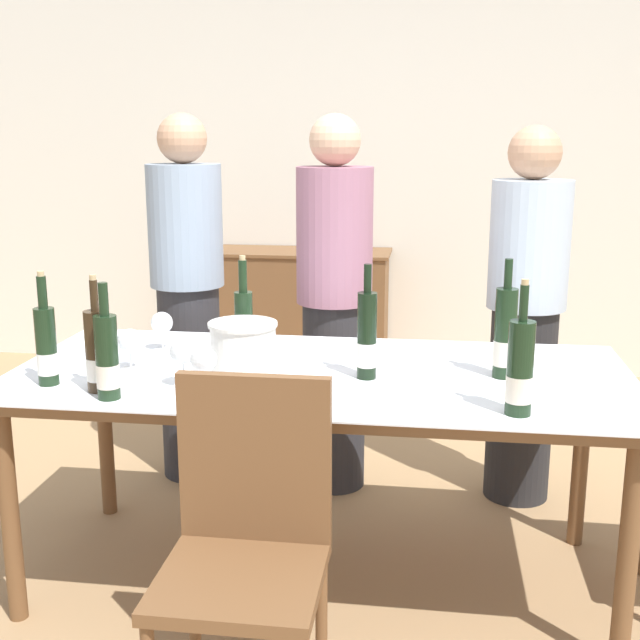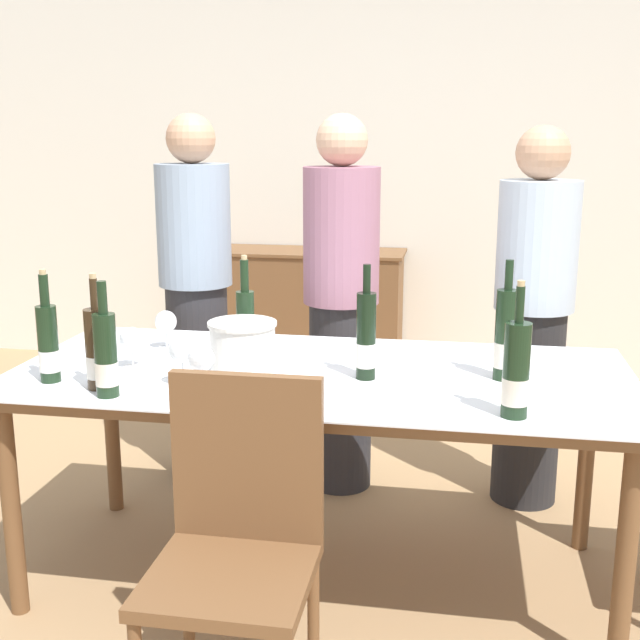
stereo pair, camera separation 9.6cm
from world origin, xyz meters
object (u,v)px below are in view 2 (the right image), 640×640
at_px(wine_bottle_2, 48,344).
at_px(wine_bottle_5, 506,337).
at_px(wine_bottle_3, 516,373).
at_px(wine_bottle_6, 106,356).
at_px(person_host, 196,299).
at_px(wine_glass_3, 166,322).
at_px(wine_bottle_0, 366,338).
at_px(wine_bottle_4, 98,351).
at_px(wine_glass_0, 201,360).
at_px(person_guest_left, 341,306).
at_px(person_guest_right, 533,320).
at_px(wine_glass_1, 182,351).
at_px(wine_glass_2, 132,340).
at_px(chair_near_front, 238,531).
at_px(dining_table, 320,390).
at_px(wine_bottle_1, 246,326).
at_px(ice_bucket, 243,348).
at_px(sideboard_cabinet, 303,313).

bearing_deg(wine_bottle_2, wine_bottle_5, 10.96).
xyz_separation_m(wine_bottle_3, wine_bottle_6, (-1.22, -0.03, -0.00)).
bearing_deg(person_host, wine_glass_3, -81.37).
relative_size(wine_bottle_0, wine_bottle_4, 1.03).
bearing_deg(wine_bottle_0, wine_bottle_6, -157.18).
xyz_separation_m(wine_bottle_0, wine_glass_0, (-0.48, -0.26, -0.02)).
xyz_separation_m(person_guest_left, person_guest_right, (0.82, -0.01, -0.03)).
height_order(wine_bottle_2, wine_glass_1, wine_bottle_2).
height_order(wine_bottle_4, wine_glass_3, wine_bottle_4).
relative_size(wine_bottle_4, person_guest_right, 0.23).
bearing_deg(person_host, wine_glass_0, -70.61).
distance_m(wine_bottle_3, wine_bottle_4, 1.29).
height_order(wine_bottle_3, wine_glass_0, wine_bottle_3).
relative_size(wine_glass_2, chair_near_front, 0.15).
height_order(dining_table, wine_bottle_5, wine_bottle_5).
bearing_deg(wine_bottle_1, wine_glass_2, -156.30).
bearing_deg(wine_bottle_0, person_guest_left, 103.84).
bearing_deg(ice_bucket, person_guest_right, 41.98).
bearing_deg(person_guest_right, dining_table, -133.91).
xyz_separation_m(dining_table, wine_glass_3, (-0.62, 0.20, 0.17)).
distance_m(wine_bottle_5, wine_glass_0, 0.99).
bearing_deg(wine_bottle_3, wine_bottle_6, -178.68).
bearing_deg(wine_glass_0, wine_glass_2, 143.14).
height_order(sideboard_cabinet, chair_near_front, chair_near_front).
xyz_separation_m(wine_bottle_1, chair_near_front, (0.19, -0.80, -0.37)).
height_order(wine_bottle_6, person_guest_right, person_guest_right).
bearing_deg(wine_bottle_0, wine_glass_1, -163.48).
xyz_separation_m(sideboard_cabinet, wine_glass_3, (-0.07, -2.29, 0.46)).
bearing_deg(person_guest_left, wine_bottle_2, -126.65).
bearing_deg(person_guest_right, wine_bottle_1, -146.17).
height_order(wine_bottle_1, chair_near_front, wine_bottle_1).
bearing_deg(person_guest_left, person_host, 177.59).
distance_m(ice_bucket, person_guest_right, 1.36).
height_order(dining_table, chair_near_front, chair_near_front).
height_order(wine_bottle_6, wine_glass_1, wine_bottle_6).
bearing_deg(wine_bottle_2, wine_bottle_4, -12.16).
relative_size(dining_table, wine_glass_2, 14.70).
xyz_separation_m(wine_bottle_4, person_guest_left, (0.61, 1.12, -0.07)).
bearing_deg(wine_bottle_6, wine_bottle_5, 17.95).
relative_size(dining_table, person_host, 1.27).
xyz_separation_m(wine_bottle_0, wine_glass_2, (-0.81, -0.01, -0.04)).
relative_size(dining_table, person_guest_right, 1.31).
distance_m(wine_bottle_1, wine_bottle_3, 1.01).
bearing_deg(wine_bottle_0, wine_bottle_2, -168.22).
relative_size(ice_bucket, wine_bottle_3, 0.58).
relative_size(wine_glass_2, person_guest_left, 0.09).
height_order(wine_bottle_4, person_guest_left, person_guest_left).
bearing_deg(wine_glass_0, wine_bottle_1, 85.91).
distance_m(ice_bucket, wine_bottle_5, 0.86).
xyz_separation_m(wine_bottle_1, wine_bottle_5, (0.90, -0.07, 0.01)).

